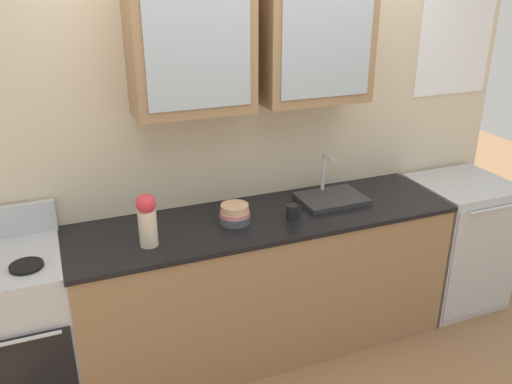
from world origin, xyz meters
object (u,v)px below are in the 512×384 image
(bowl_stack, at_px, (235,214))
(cup_near_sink, at_px, (293,212))
(sink_faucet, at_px, (331,197))
(vase, at_px, (147,219))
(dishwasher, at_px, (456,242))
(stove_range, at_px, (10,337))

(bowl_stack, relative_size, cup_near_sink, 1.70)
(bowl_stack, distance_m, cup_near_sink, 0.34)
(sink_faucet, xyz_separation_m, vase, (-1.19, -0.17, 0.13))
(bowl_stack, distance_m, vase, 0.54)
(dishwasher, bearing_deg, bowl_stack, -179.91)
(bowl_stack, bearing_deg, stove_range, 179.69)
(vase, relative_size, dishwasher, 0.32)
(stove_range, distance_m, vase, 0.98)
(bowl_stack, height_order, cup_near_sink, bowl_stack)
(stove_range, height_order, vase, vase)
(cup_near_sink, bearing_deg, vase, -178.90)
(cup_near_sink, bearing_deg, bowl_stack, 166.69)
(stove_range, relative_size, sink_faucet, 2.69)
(stove_range, bearing_deg, vase, -7.65)
(dishwasher, bearing_deg, vase, -177.45)
(bowl_stack, xyz_separation_m, vase, (-0.52, -0.10, 0.10))
(vase, height_order, dishwasher, vase)
(bowl_stack, relative_size, dishwasher, 0.20)
(vase, bearing_deg, cup_near_sink, 1.10)
(sink_faucet, height_order, cup_near_sink, sink_faucet)
(dishwasher, bearing_deg, stove_range, 179.92)
(stove_range, bearing_deg, sink_faucet, 1.84)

